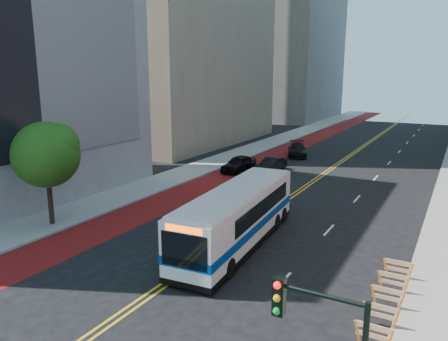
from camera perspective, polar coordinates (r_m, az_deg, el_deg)
name	(u,v)px	position (r m, az deg, el deg)	size (l,w,h in m)	color
ground	(121,315)	(19.61, -13.25, -17.85)	(160.00, 160.00, 0.00)	black
sidewalk_left	(222,160)	(49.42, -0.29, 1.37)	(4.00, 140.00, 0.15)	gray
bus_lane_paint	(253,164)	(47.69, 3.80, 0.83)	(3.60, 140.00, 0.01)	maroon
center_line_inner	(324,172)	(44.99, 12.96, -0.21)	(0.14, 140.00, 0.01)	gold
center_line_outer	(328,172)	(44.90, 13.40, -0.25)	(0.14, 140.00, 0.01)	gold
lane_dashes	(389,163)	(51.68, 20.77, 0.95)	(0.14, 98.20, 0.01)	silver
construction_barriers	(377,322)	(18.31, 19.41, -18.20)	(1.42, 10.91, 1.00)	orange
street_tree	(47,152)	(29.75, -22.11, 2.23)	(4.20, 4.20, 6.70)	black
transit_bus	(238,216)	(25.28, 1.86, -5.92)	(3.67, 12.53, 3.40)	silver
car_a	(239,164)	(44.03, 1.93, 0.90)	(1.89, 4.71, 1.60)	black
car_b	(271,165)	(44.21, 6.20, 0.75)	(1.49, 4.26, 1.40)	black
car_c	(297,150)	(52.84, 9.55, 2.71)	(2.17, 5.33, 1.55)	black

